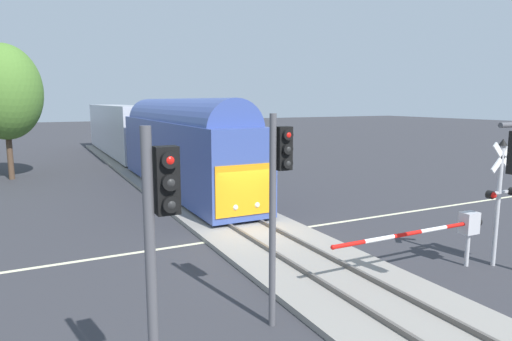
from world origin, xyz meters
TOP-DOWN VIEW (x-y plane):
  - ground_plane at (0.00, 0.00)m, footprint 220.00×220.00m
  - road_centre_stripe at (0.00, 0.00)m, footprint 44.00×0.20m
  - railway_track at (0.00, 0.00)m, footprint 4.40×80.00m
  - commuter_train at (0.00, 19.10)m, footprint 3.04×39.43m
  - crossing_gate_near at (3.94, -6.16)m, footprint 5.99×0.40m
  - crossing_signal_mast at (5.44, -6.56)m, footprint 1.36×0.44m
  - traffic_signal_near_left at (-6.23, -9.26)m, footprint 0.53×0.38m
  - traffic_signal_median at (-2.80, -6.75)m, footprint 0.53×0.38m
  - oak_behind_train at (-9.21, 19.15)m, footprint 4.79×4.79m

SIDE VIEW (x-z plane):
  - ground_plane at x=0.00m, z-range 0.00..0.00m
  - road_centre_stripe at x=0.00m, z-range 0.00..0.01m
  - railway_track at x=0.00m, z-range -0.06..0.26m
  - crossing_gate_near at x=3.94m, z-range 0.49..2.29m
  - crossing_signal_mast at x=5.44m, z-range 0.46..4.63m
  - commuter_train at x=0.00m, z-range 0.21..5.37m
  - traffic_signal_near_left at x=-6.23m, z-range 0.86..5.85m
  - traffic_signal_median at x=-2.80m, z-range 0.87..5.93m
  - oak_behind_train at x=-9.21m, z-range 1.35..10.49m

